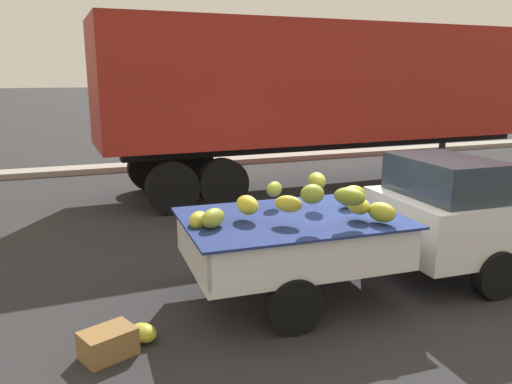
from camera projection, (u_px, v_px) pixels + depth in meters
ground at (374, 281)px, 7.04m from camera, size 220.00×220.00×0.00m
curb_strip at (197, 163)px, 15.96m from camera, size 80.00×0.80×0.16m
pickup_truck at (417, 219)px, 6.87m from camera, size 4.77×2.00×1.70m
semi_trailer at (341, 85)px, 12.63m from camera, size 12.05×2.85×3.95m
fallen_banana_bunch_near_tailgate at (143, 333)px, 5.44m from camera, size 0.39×0.41×0.19m
produce_crate at (108, 343)px, 5.14m from camera, size 0.62×0.53×0.29m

